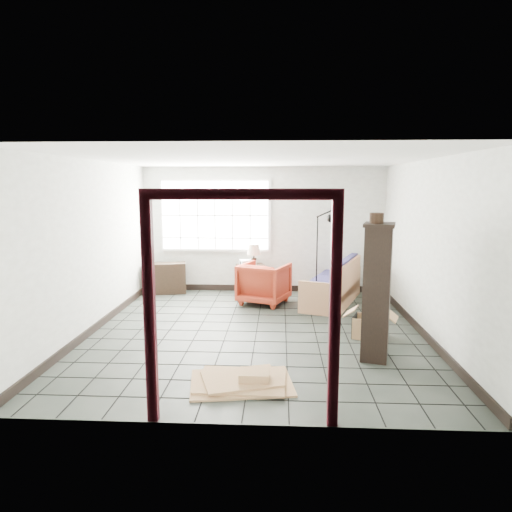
# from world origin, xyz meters

# --- Properties ---
(ground) EXTENTS (5.50, 5.50, 0.00)m
(ground) POSITION_xyz_m (0.00, 0.00, 0.00)
(ground) COLOR black
(ground) RESTS_ON ground
(room_shell) EXTENTS (5.02, 5.52, 2.61)m
(room_shell) POSITION_xyz_m (0.00, 0.03, 1.68)
(room_shell) COLOR #ADB0A9
(room_shell) RESTS_ON ground
(window_panel) EXTENTS (2.32, 0.08, 1.52)m
(window_panel) POSITION_xyz_m (-1.00, 2.70, 1.60)
(window_panel) COLOR silver
(window_panel) RESTS_ON ground
(doorway_trim) EXTENTS (1.80, 0.08, 2.20)m
(doorway_trim) POSITION_xyz_m (0.00, -2.70, 1.38)
(doorway_trim) COLOR #3A0D15
(doorway_trim) RESTS_ON ground
(futon_sofa) EXTENTS (1.34, 2.05, 0.85)m
(futon_sofa) POSITION_xyz_m (1.40, 1.80, 0.31)
(futon_sofa) COLOR #956043
(futon_sofa) RESTS_ON ground
(armchair) EXTENTS (1.05, 1.02, 0.85)m
(armchair) POSITION_xyz_m (0.06, 1.71, 0.43)
(armchair) COLOR maroon
(armchair) RESTS_ON ground
(side_table) EXTENTS (0.67, 0.67, 0.61)m
(side_table) POSITION_xyz_m (-0.23, 2.40, 0.50)
(side_table) COLOR black
(side_table) RESTS_ON ground
(table_lamp) EXTENTS (0.29, 0.29, 0.43)m
(table_lamp) POSITION_xyz_m (-0.18, 2.41, 0.91)
(table_lamp) COLOR black
(table_lamp) RESTS_ON side_table
(projector) EXTENTS (0.37, 0.33, 0.11)m
(projector) POSITION_xyz_m (-0.30, 2.42, 0.66)
(projector) COLOR silver
(projector) RESTS_ON side_table
(floor_lamp) EXTENTS (0.48, 0.43, 1.79)m
(floor_lamp) POSITION_xyz_m (1.13, 1.47, 0.96)
(floor_lamp) COLOR black
(floor_lamp) RESTS_ON ground
(console_shelf) EXTENTS (0.87, 0.49, 0.64)m
(console_shelf) POSITION_xyz_m (-2.00, 2.40, 0.32)
(console_shelf) COLOR black
(console_shelf) RESTS_ON ground
(tall_shelf) EXTENTS (0.48, 0.56, 1.76)m
(tall_shelf) POSITION_xyz_m (1.59, -0.99, 0.90)
(tall_shelf) COLOR black
(tall_shelf) RESTS_ON ground
(pot) EXTENTS (0.22, 0.22, 0.13)m
(pot) POSITION_xyz_m (1.53, -1.05, 1.83)
(pot) COLOR black
(pot) RESTS_ON tall_shelf
(open_box) EXTENTS (0.84, 0.60, 0.43)m
(open_box) POSITION_xyz_m (1.69, -0.17, 0.16)
(open_box) COLOR #A5714F
(open_box) RESTS_ON ground
(cardboard_pile) EXTENTS (1.25, 0.97, 0.17)m
(cardboard_pile) POSITION_xyz_m (-0.05, -1.87, 0.04)
(cardboard_pile) COLOR #A5714F
(cardboard_pile) RESTS_ON ground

